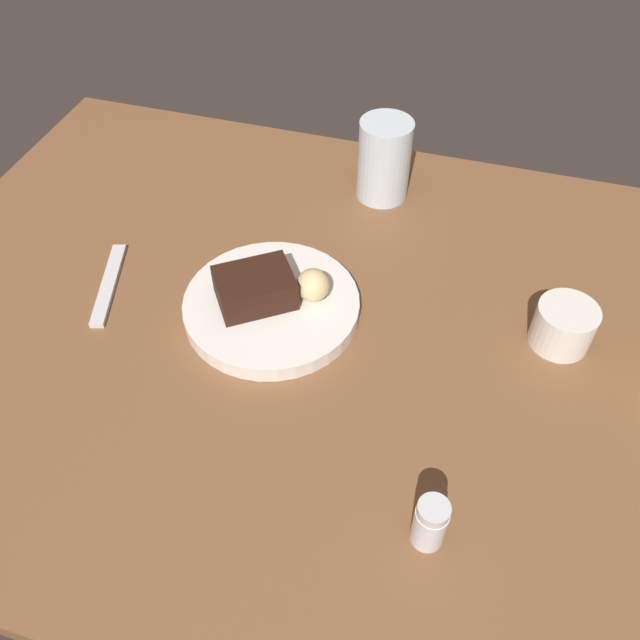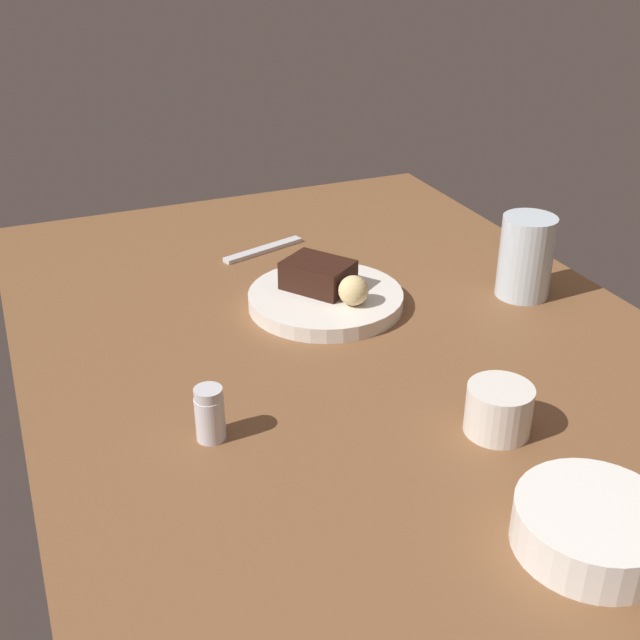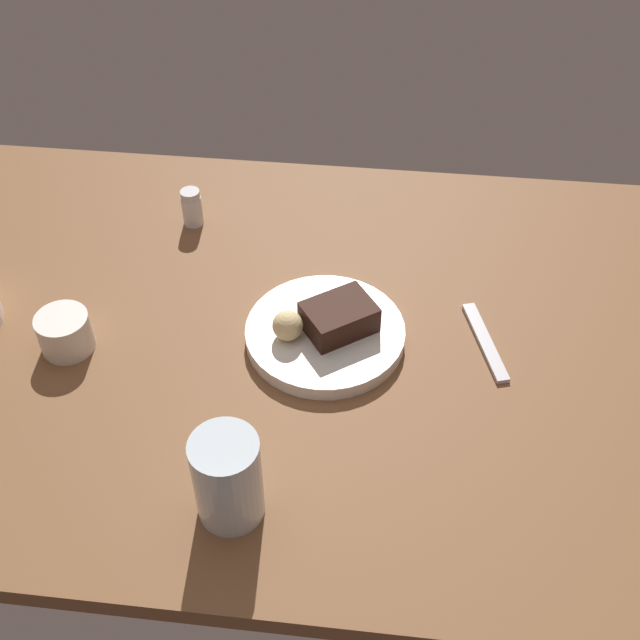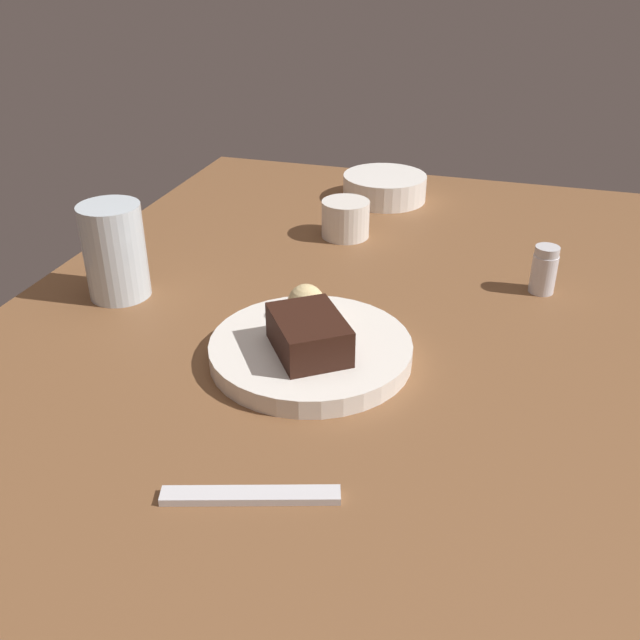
{
  "view_description": "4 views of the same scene",
  "coord_description": "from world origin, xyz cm",
  "px_view_note": "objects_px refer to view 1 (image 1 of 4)",
  "views": [
    {
      "loc": [
        12.67,
        -51.78,
        64.3
      ],
      "look_at": [
        -2.34,
        -1.17,
        6.0
      ],
      "focal_mm": 36.73,
      "sensor_mm": 36.0,
      "label": 1
    },
    {
      "loc": [
        84.47,
        -39.46,
        55.08
      ],
      "look_at": [
        -1.44,
        -3.22,
        5.45
      ],
      "focal_mm": 44.67,
      "sensor_mm": 36.0,
      "label": 2
    },
    {
      "loc": [
        -17.2,
        76.99,
        82.78
      ],
      "look_at": [
        -8.53,
        -0.21,
        5.52
      ],
      "focal_mm": 44.13,
      "sensor_mm": 36.0,
      "label": 3
    },
    {
      "loc": [
        -72.32,
        -18.82,
        44.79
      ],
      "look_at": [
        -7.1,
        0.62,
        6.73
      ],
      "focal_mm": 39.64,
      "sensor_mm": 36.0,
      "label": 4
    }
  ],
  "objects_px": {
    "bread_roll": "(313,285)",
    "water_glass": "(384,160)",
    "salt_shaker": "(430,523)",
    "dessert_plate": "(272,306)",
    "dessert_spoon": "(109,284)",
    "chocolate_cake_slice": "(255,288)",
    "coffee_cup": "(564,326)"
  },
  "relations": [
    {
      "from": "bread_roll",
      "to": "water_glass",
      "type": "distance_m",
      "value": 0.26
    },
    {
      "from": "bread_roll",
      "to": "salt_shaker",
      "type": "distance_m",
      "value": 0.32
    },
    {
      "from": "dessert_plate",
      "to": "dessert_spoon",
      "type": "bearing_deg",
      "value": -175.69
    },
    {
      "from": "chocolate_cake_slice",
      "to": "bread_roll",
      "type": "relative_size",
      "value": 2.21
    },
    {
      "from": "bread_roll",
      "to": "salt_shaker",
      "type": "bearing_deg",
      "value": -53.33
    },
    {
      "from": "dessert_plate",
      "to": "bread_roll",
      "type": "relative_size",
      "value": 5.28
    },
    {
      "from": "water_glass",
      "to": "coffee_cup",
      "type": "distance_m",
      "value": 0.36
    },
    {
      "from": "coffee_cup",
      "to": "water_glass",
      "type": "bearing_deg",
      "value": 140.25
    },
    {
      "from": "bread_roll",
      "to": "coffee_cup",
      "type": "height_order",
      "value": "bread_roll"
    },
    {
      "from": "bread_roll",
      "to": "coffee_cup",
      "type": "bearing_deg",
      "value": 6.26
    },
    {
      "from": "dessert_plate",
      "to": "water_glass",
      "type": "height_order",
      "value": "water_glass"
    },
    {
      "from": "salt_shaker",
      "to": "coffee_cup",
      "type": "relative_size",
      "value": 0.87
    },
    {
      "from": "water_glass",
      "to": "dessert_plate",
      "type": "bearing_deg",
      "value": -105.52
    },
    {
      "from": "dessert_plate",
      "to": "chocolate_cake_slice",
      "type": "height_order",
      "value": "chocolate_cake_slice"
    },
    {
      "from": "chocolate_cake_slice",
      "to": "dessert_spoon",
      "type": "height_order",
      "value": "chocolate_cake_slice"
    },
    {
      "from": "chocolate_cake_slice",
      "to": "water_glass",
      "type": "relative_size",
      "value": 0.77
    },
    {
      "from": "dessert_plate",
      "to": "coffee_cup",
      "type": "bearing_deg",
      "value": 8.7
    },
    {
      "from": "water_glass",
      "to": "dessert_spoon",
      "type": "relative_size",
      "value": 0.81
    },
    {
      "from": "coffee_cup",
      "to": "dessert_spoon",
      "type": "bearing_deg",
      "value": -172.99
    },
    {
      "from": "water_glass",
      "to": "dessert_spoon",
      "type": "bearing_deg",
      "value": -135.24
    },
    {
      "from": "bread_roll",
      "to": "salt_shaker",
      "type": "relative_size",
      "value": 0.67
    },
    {
      "from": "salt_shaker",
      "to": "water_glass",
      "type": "relative_size",
      "value": 0.52
    },
    {
      "from": "coffee_cup",
      "to": "dessert_spoon",
      "type": "distance_m",
      "value": 0.58
    },
    {
      "from": "coffee_cup",
      "to": "chocolate_cake_slice",
      "type": "bearing_deg",
      "value": -171.14
    },
    {
      "from": "chocolate_cake_slice",
      "to": "salt_shaker",
      "type": "relative_size",
      "value": 1.47
    },
    {
      "from": "salt_shaker",
      "to": "chocolate_cake_slice",
      "type": "bearing_deg",
      "value": 137.96
    },
    {
      "from": "chocolate_cake_slice",
      "to": "dessert_spoon",
      "type": "xyz_separation_m",
      "value": [
        -0.2,
        -0.01,
        -0.04
      ]
    },
    {
      "from": "dessert_plate",
      "to": "chocolate_cake_slice",
      "type": "distance_m",
      "value": 0.04
    },
    {
      "from": "dessert_plate",
      "to": "water_glass",
      "type": "xyz_separation_m",
      "value": [
        0.08,
        0.28,
        0.05
      ]
    },
    {
      "from": "dessert_plate",
      "to": "coffee_cup",
      "type": "height_order",
      "value": "coffee_cup"
    },
    {
      "from": "salt_shaker",
      "to": "dessert_spoon",
      "type": "distance_m",
      "value": 0.52
    },
    {
      "from": "water_glass",
      "to": "dessert_spoon",
      "type": "height_order",
      "value": "water_glass"
    }
  ]
}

